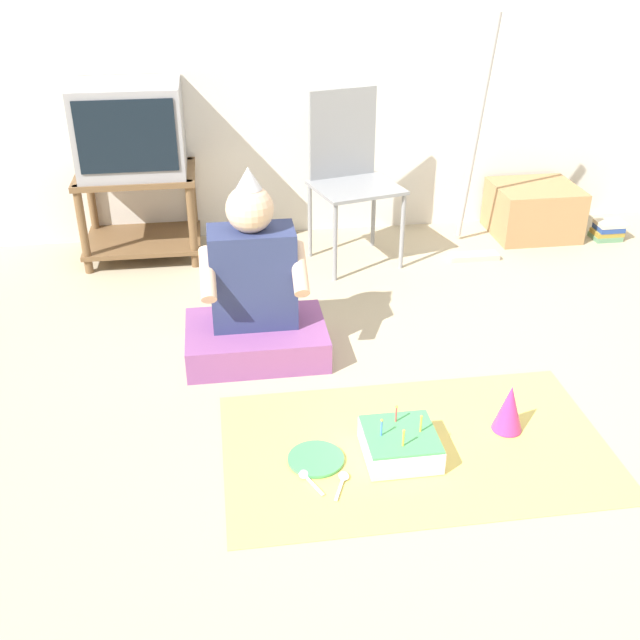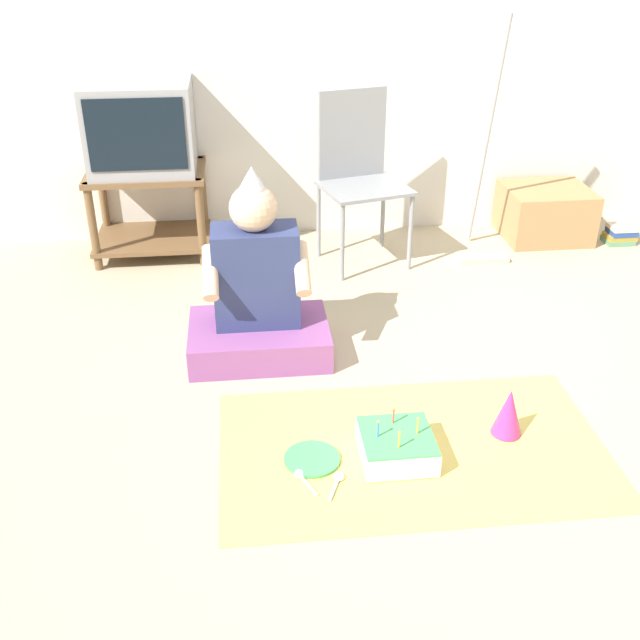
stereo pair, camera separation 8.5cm
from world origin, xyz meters
The scene contains 15 objects.
ground_plane centered at (0.00, 0.00, 0.00)m, with size 16.00×16.00×0.00m, color tan.
wall_back centered at (0.00, 2.10, 1.27)m, with size 6.40×0.06×2.55m.
tv_stand centered at (-1.40, 1.84, 0.29)m, with size 0.63×0.47×0.48m.
tv centered at (-1.40, 1.84, 0.72)m, with size 0.55×0.45×0.46m.
folding_chair centered at (-0.27, 1.65, 0.52)m, with size 0.52×0.48×0.91m.
cardboard_box_stack centered at (0.88, 1.82, 0.15)m, with size 0.48×0.43×0.30m.
dust_mop centered at (0.42, 1.59, 0.39)m, with size 0.28×0.34×1.30m.
book_pile centered at (1.30, 1.68, 0.05)m, with size 0.18×0.13×0.11m.
person_seated centered at (-0.85, 0.68, 0.26)m, with size 0.60×0.42×0.83m.
party_cloth centered at (-0.33, -0.07, 0.00)m, with size 1.39×0.82×0.01m.
birthday_cake centered at (-0.40, -0.12, 0.05)m, with size 0.26×0.26×0.16m.
party_hat_blue centered at (0.04, -0.03, 0.10)m, with size 0.11×0.11×0.19m.
paper_plate centered at (-0.70, -0.10, 0.01)m, with size 0.20×0.20×0.01m.
plastic_spoon_near centered at (-0.74, -0.20, 0.01)m, with size 0.07×0.14×0.01m.
plastic_spoon_far centered at (-0.62, -0.22, 0.01)m, with size 0.07×0.14×0.01m.
Camera 1 is at (-0.98, -2.17, 1.71)m, focal length 42.00 mm.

